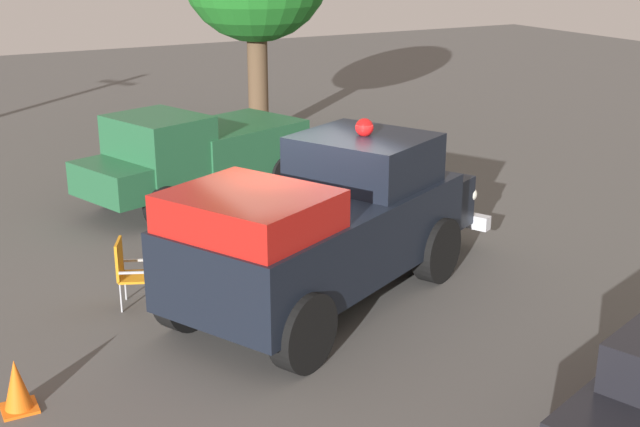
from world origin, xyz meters
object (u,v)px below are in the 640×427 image
(traffic_cone, at_px, (17,386))
(lawn_chair_by_car, at_px, (128,268))
(vintage_fire_truck, at_px, (329,222))
(spectator_seated, at_px, (176,224))
(lawn_chair_near_truck, at_px, (169,229))
(parked_pickup, at_px, (195,154))

(traffic_cone, bearing_deg, lawn_chair_by_car, 48.57)
(vintage_fire_truck, height_order, traffic_cone, vintage_fire_truck)
(lawn_chair_by_car, xyz_separation_m, spectator_seated, (1.17, 1.28, 0.11))
(traffic_cone, bearing_deg, spectator_seated, 48.22)
(lawn_chair_near_truck, bearing_deg, spectator_seated, -49.34)
(lawn_chair_near_truck, height_order, traffic_cone, lawn_chair_near_truck)
(vintage_fire_truck, bearing_deg, lawn_chair_by_car, 157.60)
(vintage_fire_truck, relative_size, lawn_chair_by_car, 6.17)
(parked_pickup, relative_size, spectator_seated, 3.97)
(vintage_fire_truck, xyz_separation_m, lawn_chair_by_car, (-2.72, 1.12, -0.61))
(parked_pickup, bearing_deg, lawn_chair_by_car, -121.07)
(lawn_chair_by_car, height_order, traffic_cone, lawn_chair_by_car)
(lawn_chair_by_car, distance_m, spectator_seated, 1.74)
(lawn_chair_by_car, bearing_deg, traffic_cone, -131.43)
(parked_pickup, height_order, spectator_seated, parked_pickup)
(vintage_fire_truck, height_order, lawn_chair_near_truck, vintage_fire_truck)
(parked_pickup, relative_size, lawn_chair_near_truck, 5.02)
(lawn_chair_near_truck, distance_m, lawn_chair_by_car, 1.76)
(parked_pickup, xyz_separation_m, lawn_chair_near_truck, (-1.59, -3.05, -0.40))
(parked_pickup, height_order, lawn_chair_by_car, parked_pickup)
(vintage_fire_truck, height_order, parked_pickup, vintage_fire_truck)
(vintage_fire_truck, distance_m, lawn_chair_by_car, 3.00)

